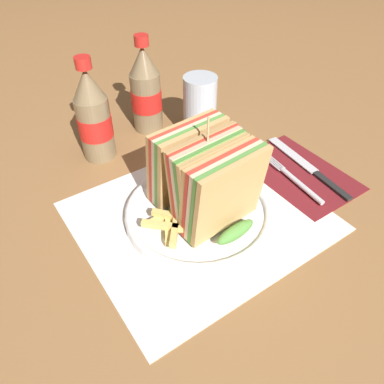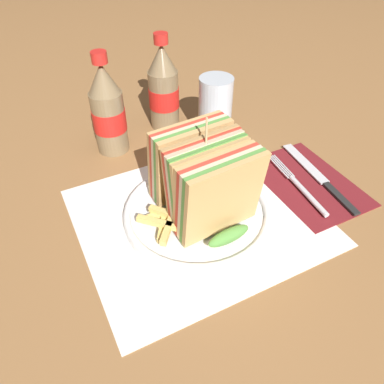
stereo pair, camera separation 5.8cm
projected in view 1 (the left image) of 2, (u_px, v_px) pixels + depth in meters
ground_plane at (203, 214)px, 0.60m from camera, size 4.00×4.00×0.00m
placemat at (198, 214)px, 0.60m from camera, size 0.36×0.32×0.00m
plate_main at (199, 213)px, 0.59m from camera, size 0.23×0.23×0.02m
club_sandwich at (207, 178)px, 0.54m from camera, size 0.13×0.17×0.16m
fries_pile at (182, 216)px, 0.55m from camera, size 0.12×0.09×0.02m
napkin at (298, 173)px, 0.68m from camera, size 0.14×0.21×0.00m
fork at (295, 180)px, 0.65m from camera, size 0.03×0.17×0.01m
knife at (308, 167)px, 0.68m from camera, size 0.04×0.21×0.00m
coke_bottle_near at (94, 117)px, 0.67m from camera, size 0.06×0.06×0.19m
coke_bottle_far at (146, 91)px, 0.74m from camera, size 0.06×0.06×0.19m
glass_near at (200, 111)px, 0.74m from camera, size 0.07×0.07×0.12m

